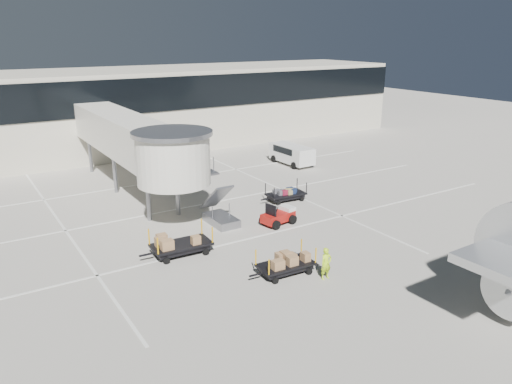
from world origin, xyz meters
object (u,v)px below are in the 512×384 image
(box_cart_far, at_px, (183,244))
(minivan, at_px, (291,153))
(suitcase_cart, at_px, (287,194))
(box_cart_near, at_px, (285,264))
(ground_worker, at_px, (326,263))
(baggage_tug, at_px, (279,216))

(box_cart_far, distance_m, minivan, 21.04)
(suitcase_cart, bearing_deg, box_cart_far, -152.17)
(box_cart_near, bearing_deg, ground_worker, -42.48)
(suitcase_cart, relative_size, box_cart_near, 0.99)
(box_cart_near, bearing_deg, box_cart_far, 126.73)
(box_cart_far, bearing_deg, suitcase_cart, 26.17)
(box_cart_far, xyz_separation_m, minivan, (16.61, 12.92, 0.49))
(baggage_tug, bearing_deg, ground_worker, -116.95)
(box_cart_near, distance_m, minivan, 22.26)
(baggage_tug, height_order, minivan, minivan)
(ground_worker, bearing_deg, minivan, 60.41)
(ground_worker, bearing_deg, box_cart_near, 136.70)
(suitcase_cart, height_order, minivan, minivan)
(minivan, bearing_deg, box_cart_near, -128.24)
(baggage_tug, xyz_separation_m, suitcase_cart, (3.11, 3.46, -0.05))
(baggage_tug, height_order, box_cart_far, box_cart_far)
(suitcase_cart, xyz_separation_m, minivan, (6.51, 8.51, 0.57))
(baggage_tug, bearing_deg, box_cart_far, 177.86)
(ground_worker, bearing_deg, box_cart_far, 128.66)
(minivan, bearing_deg, box_cart_far, -143.63)
(box_cart_far, distance_m, ground_worker, 7.93)
(box_cart_near, relative_size, box_cart_far, 0.88)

